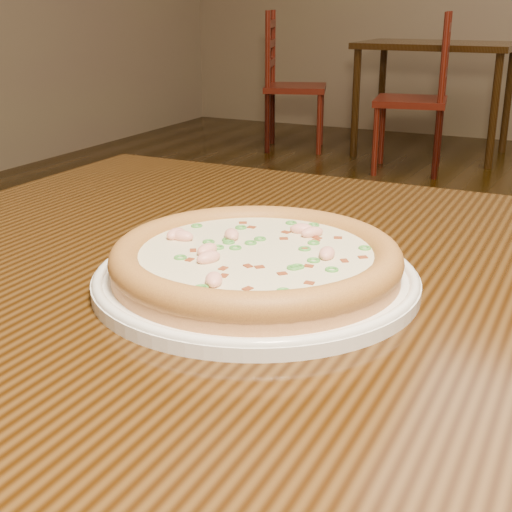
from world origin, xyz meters
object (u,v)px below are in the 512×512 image
at_px(hero_table, 390,384).
at_px(chair_b, 420,100).
at_px(plate, 256,278).
at_px(bg_table_left, 436,57).
at_px(pizza, 256,259).
at_px(chair_a, 288,87).

bearing_deg(hero_table, chair_b, 103.24).
relative_size(hero_table, chair_b, 1.26).
distance_m(plate, bg_table_left, 4.48).
relative_size(plate, bg_table_left, 0.30).
bearing_deg(plate, bg_table_left, 100.53).
bearing_deg(pizza, chair_b, 101.35).
distance_m(plate, chair_b, 3.91).
bearing_deg(hero_table, bg_table_left, 102.16).
bearing_deg(plate, pizza, 159.04).
xyz_separation_m(bg_table_left, chair_b, (0.05, -0.58, -0.22)).
xyz_separation_m(chair_a, chair_b, (1.02, -0.32, 0.00)).
height_order(pizza, bg_table_left, pizza).
bearing_deg(plate, chair_a, 113.32).
height_order(hero_table, chair_b, chair_b).
relative_size(hero_table, plate, 3.99).
bearing_deg(pizza, chair_a, 113.32).
bearing_deg(chair_b, plate, -78.65).
xyz_separation_m(hero_table, chair_b, (-0.89, 3.77, -0.21)).
bearing_deg(bg_table_left, hero_table, -77.84).
xyz_separation_m(hero_table, plate, (-0.12, -0.05, 0.11)).
bearing_deg(pizza, bg_table_left, 100.53).
distance_m(hero_table, chair_a, 4.53).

